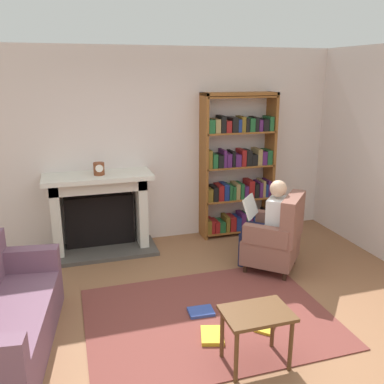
{
  "coord_description": "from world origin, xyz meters",
  "views": [
    {
      "loc": [
        -1.22,
        -3.13,
        2.36
      ],
      "look_at": [
        0.1,
        1.2,
        1.05
      ],
      "focal_mm": 38.85,
      "sensor_mm": 36.0,
      "label": 1
    }
  ],
  "objects_px": {
    "seated_reader": "(268,221)",
    "bookshelf": "(238,169)",
    "fireplace": "(100,210)",
    "mantel_clock": "(99,169)",
    "armchair_reading": "(277,237)",
    "side_table": "(257,320)"
  },
  "relations": [
    {
      "from": "seated_reader",
      "to": "side_table",
      "type": "distance_m",
      "value": 1.85
    },
    {
      "from": "armchair_reading",
      "to": "bookshelf",
      "type": "bearing_deg",
      "value": -138.71
    },
    {
      "from": "bookshelf",
      "to": "seated_reader",
      "type": "distance_m",
      "value": 1.25
    },
    {
      "from": "mantel_clock",
      "to": "side_table",
      "type": "distance_m",
      "value": 2.94
    },
    {
      "from": "mantel_clock",
      "to": "side_table",
      "type": "bearing_deg",
      "value": -69.49
    },
    {
      "from": "mantel_clock",
      "to": "side_table",
      "type": "xyz_separation_m",
      "value": [
        0.99,
        -2.66,
        -0.75
      ]
    },
    {
      "from": "bookshelf",
      "to": "side_table",
      "type": "xyz_separation_m",
      "value": [
        -1.01,
        -2.79,
        -0.58
      ]
    },
    {
      "from": "bookshelf",
      "to": "side_table",
      "type": "distance_m",
      "value": 3.02
    },
    {
      "from": "fireplace",
      "to": "seated_reader",
      "type": "bearing_deg",
      "value": -31.08
    },
    {
      "from": "armchair_reading",
      "to": "seated_reader",
      "type": "relative_size",
      "value": 0.85
    },
    {
      "from": "fireplace",
      "to": "seated_reader",
      "type": "height_order",
      "value": "seated_reader"
    },
    {
      "from": "fireplace",
      "to": "armchair_reading",
      "type": "bearing_deg",
      "value": -31.61
    },
    {
      "from": "fireplace",
      "to": "mantel_clock",
      "type": "bearing_deg",
      "value": -79.15
    },
    {
      "from": "armchair_reading",
      "to": "side_table",
      "type": "xyz_separation_m",
      "value": [
        -0.99,
        -1.52,
        -0.01
      ]
    },
    {
      "from": "fireplace",
      "to": "side_table",
      "type": "distance_m",
      "value": 2.94
    },
    {
      "from": "seated_reader",
      "to": "side_table",
      "type": "height_order",
      "value": "seated_reader"
    },
    {
      "from": "fireplace",
      "to": "bookshelf",
      "type": "bearing_deg",
      "value": 0.98
    },
    {
      "from": "bookshelf",
      "to": "seated_reader",
      "type": "bearing_deg",
      "value": -94.77
    },
    {
      "from": "mantel_clock",
      "to": "seated_reader",
      "type": "xyz_separation_m",
      "value": [
        1.9,
        -1.06,
        -0.54
      ]
    },
    {
      "from": "side_table",
      "to": "bookshelf",
      "type": "bearing_deg",
      "value": 70.2
    },
    {
      "from": "mantel_clock",
      "to": "seated_reader",
      "type": "relative_size",
      "value": 0.14
    },
    {
      "from": "seated_reader",
      "to": "bookshelf",
      "type": "bearing_deg",
      "value": -142.94
    }
  ]
}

